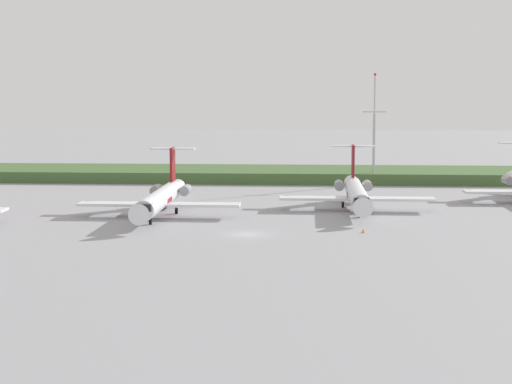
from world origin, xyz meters
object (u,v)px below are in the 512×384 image
antenna_mast (374,138)px  safety_cone_front_marker (363,231)px  regional_jet_third (356,193)px  regional_jet_second (161,198)px

antenna_mast → safety_cone_front_marker: 56.19m
regional_jet_third → safety_cone_front_marker: regional_jet_third is taller
regional_jet_second → antenna_mast: size_ratio=1.48×
regional_jet_third → antenna_mast: antenna_mast is taller
antenna_mast → safety_cone_front_marker: (-5.48, -55.27, -8.48)m
regional_jet_second → regional_jet_third: same height
safety_cone_front_marker → regional_jet_third: bearing=89.2°
regional_jet_second → regional_jet_third: size_ratio=1.00×
regional_jet_second → safety_cone_front_marker: size_ratio=56.36×
regional_jet_second → regional_jet_third: bearing=15.9°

